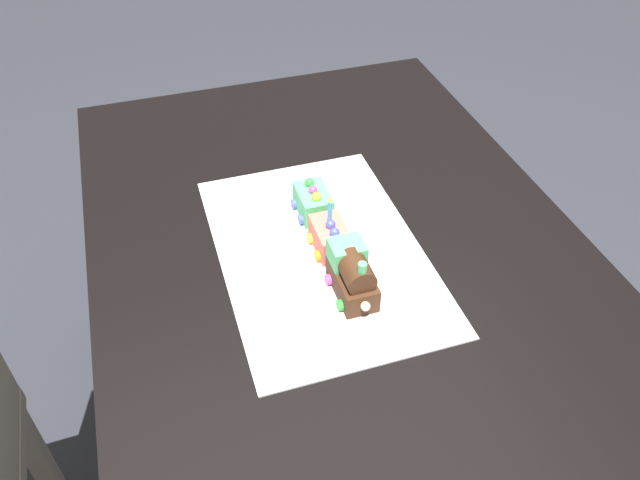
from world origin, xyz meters
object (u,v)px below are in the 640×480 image
(cake_locomotive, at_px, (352,274))
(cake_car_caboose_mint_green, at_px, (313,202))
(dining_table, at_px, (334,272))
(cake_car_hopper_coral, at_px, (330,237))
(birthday_candle, at_px, (330,208))

(cake_locomotive, xyz_separation_m, cake_car_caboose_mint_green, (0.25, 0.00, -0.02))
(dining_table, height_order, cake_car_caboose_mint_green, cake_car_caboose_mint_green)
(dining_table, relative_size, cake_car_caboose_mint_green, 14.00)
(cake_locomotive, distance_m, cake_car_caboose_mint_green, 0.25)
(dining_table, bearing_deg, cake_car_hopper_coral, 148.79)
(birthday_candle, bearing_deg, cake_locomotive, -180.00)
(dining_table, relative_size, birthday_candle, 25.22)
(dining_table, bearing_deg, birthday_candle, 143.45)
(cake_locomotive, bearing_deg, cake_car_caboose_mint_green, 0.00)
(cake_locomotive, bearing_deg, dining_table, -7.66)
(cake_car_hopper_coral, distance_m, birthday_candle, 0.07)
(cake_car_hopper_coral, bearing_deg, cake_locomotive, -180.00)
(cake_car_hopper_coral, relative_size, cake_car_caboose_mint_green, 1.00)
(dining_table, height_order, birthday_candle, birthday_candle)
(cake_car_hopper_coral, xyz_separation_m, cake_car_caboose_mint_green, (0.12, 0.00, 0.00))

